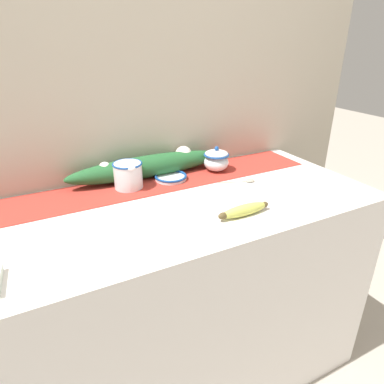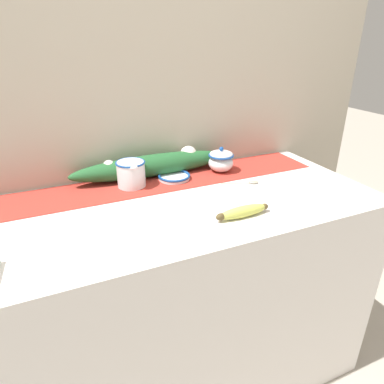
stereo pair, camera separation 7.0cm
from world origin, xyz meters
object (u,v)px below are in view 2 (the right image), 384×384
object	(u,v)px
sugar_bowl	(221,160)
spoon	(251,182)
banana	(243,212)
small_dish	(174,177)
cream_pitcher	(131,173)

from	to	relation	value
sugar_bowl	spoon	world-z (taller)	sugar_bowl
banana	spoon	bearing A→B (deg)	51.35
small_dish	banana	bearing A→B (deg)	-77.24
cream_pitcher	sugar_bowl	bearing A→B (deg)	-0.13
small_dish	spoon	world-z (taller)	small_dish
sugar_bowl	cream_pitcher	bearing A→B (deg)	179.87
cream_pitcher	spoon	distance (m)	0.51
cream_pitcher	small_dish	size ratio (longest dim) A/B	1.00
cream_pitcher	banana	size ratio (longest dim) A/B	0.67
cream_pitcher	banana	world-z (taller)	cream_pitcher
banana	cream_pitcher	bearing A→B (deg)	124.24
sugar_bowl	spoon	bearing A→B (deg)	-72.50
sugar_bowl	banana	xyz separation A→B (m)	(-0.14, -0.41, -0.03)
cream_pitcher	spoon	xyz separation A→B (m)	(0.47, -0.17, -0.06)
cream_pitcher	banana	bearing A→B (deg)	-55.76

